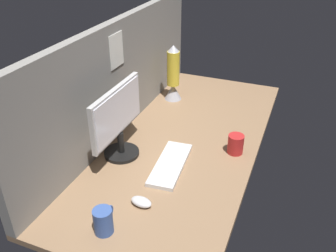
# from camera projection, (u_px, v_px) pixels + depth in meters

# --- Properties ---
(ground_plane) EXTENTS (1.80, 0.80, 0.03)m
(ground_plane) POSITION_uv_depth(u_px,v_px,m) (183.00, 142.00, 1.99)
(ground_plane) COLOR #8C6B4C
(cubicle_wall_back) EXTENTS (1.80, 0.06, 0.62)m
(cubicle_wall_back) POSITION_uv_depth(u_px,v_px,m) (119.00, 77.00, 1.94)
(cubicle_wall_back) COLOR gray
(cubicle_wall_back) RESTS_ON ground_plane
(monitor) EXTENTS (0.44, 0.18, 0.37)m
(monitor) POSITION_uv_depth(u_px,v_px,m) (118.00, 119.00, 1.75)
(monitor) COLOR black
(monitor) RESTS_ON ground_plane
(keyboard) EXTENTS (0.38, 0.16, 0.02)m
(keyboard) POSITION_uv_depth(u_px,v_px,m) (170.00, 164.00, 1.76)
(keyboard) COLOR silver
(keyboard) RESTS_ON ground_plane
(mouse) EXTENTS (0.07, 0.10, 0.03)m
(mouse) POSITION_uv_depth(u_px,v_px,m) (141.00, 202.00, 1.52)
(mouse) COLOR silver
(mouse) RESTS_ON ground_plane
(mug_ceramic_blue) EXTENTS (0.11, 0.08, 0.11)m
(mug_ceramic_blue) POSITION_uv_depth(u_px,v_px,m) (103.00, 221.00, 1.38)
(mug_ceramic_blue) COLOR #38569E
(mug_ceramic_blue) RESTS_ON ground_plane
(mug_red_plastic) EXTENTS (0.08, 0.08, 0.10)m
(mug_red_plastic) POSITION_uv_depth(u_px,v_px,m) (236.00, 144.00, 1.84)
(mug_red_plastic) COLOR red
(mug_red_plastic) RESTS_ON ground_plane
(lava_lamp) EXTENTS (0.11, 0.11, 0.37)m
(lava_lamp) POSITION_uv_depth(u_px,v_px,m) (173.00, 77.00, 2.34)
(lava_lamp) COLOR #A5A5AD
(lava_lamp) RESTS_ON ground_plane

